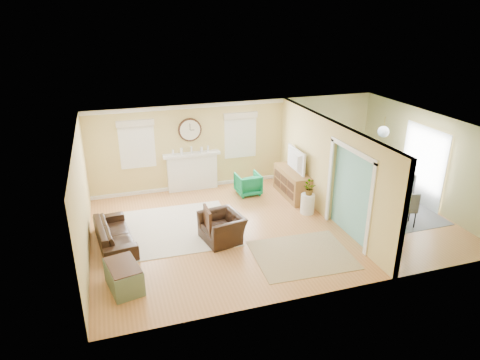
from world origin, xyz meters
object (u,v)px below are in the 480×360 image
object	(u,v)px
green_chair	(248,184)
credenza	(292,183)
sofa	(115,234)
eames_chair	(222,227)
dining_table	(384,198)

from	to	relation	value
green_chair	credenza	xyz separation A→B (m)	(1.17, -0.55, 0.08)
sofa	credenza	bearing A→B (deg)	-82.42
sofa	eames_chair	size ratio (longest dim) A/B	1.89
sofa	eames_chair	world-z (taller)	eames_chair
green_chair	dining_table	size ratio (longest dim) A/B	0.42
eames_chair	credenza	world-z (taller)	credenza
credenza	green_chair	bearing A→B (deg)	154.84
green_chair	credenza	world-z (taller)	credenza
credenza	eames_chair	bearing A→B (deg)	-144.86
eames_chair	dining_table	world-z (taller)	eames_chair
eames_chair	green_chair	size ratio (longest dim) A/B	1.43
sofa	dining_table	distance (m)	7.19
sofa	green_chair	xyz separation A→B (m)	(3.92, 1.87, 0.04)
sofa	green_chair	size ratio (longest dim) A/B	2.71
sofa	dining_table	size ratio (longest dim) A/B	1.14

